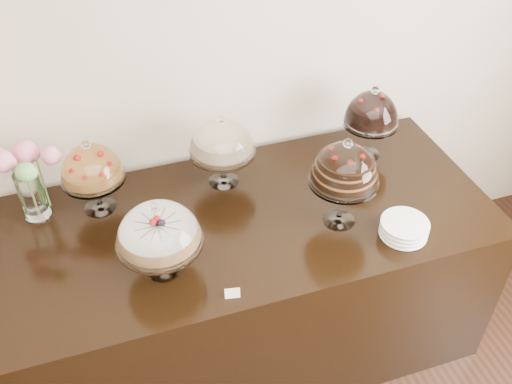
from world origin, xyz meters
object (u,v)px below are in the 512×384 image
object	(u,v)px
cake_stand_sugar_sponge	(158,230)
cake_stand_dark_choco	(372,112)
cake_stand_cheesecake	(222,141)
flower_vase	(25,174)
cake_stand_choco_layer	(345,167)
plate_stack	(404,229)
display_counter	(253,281)
cake_stand_fruit_tart	(91,167)

from	to	relation	value
cake_stand_sugar_sponge	cake_stand_dark_choco	bearing A→B (deg)	21.73
cake_stand_dark_choco	cake_stand_sugar_sponge	bearing A→B (deg)	-158.27
cake_stand_cheesecake	flower_vase	world-z (taller)	flower_vase
cake_stand_choco_layer	plate_stack	distance (m)	0.39
cake_stand_choco_layer	cake_stand_dark_choco	bearing A→B (deg)	50.30
display_counter	cake_stand_dark_choco	world-z (taller)	cake_stand_dark_choco
cake_stand_sugar_sponge	flower_vase	distance (m)	0.70
cake_stand_sugar_sponge	cake_stand_choco_layer	size ratio (longest dim) A/B	0.81
cake_stand_dark_choco	cake_stand_fruit_tart	distance (m)	1.35
cake_stand_choco_layer	plate_stack	size ratio (longest dim) A/B	2.18
cake_stand_sugar_sponge	cake_stand_choco_layer	xyz separation A→B (m)	(0.80, 0.04, 0.08)
cake_stand_sugar_sponge	cake_stand_cheesecake	distance (m)	0.61
display_counter	cake_stand_choco_layer	bearing A→B (deg)	-22.85
cake_stand_sugar_sponge	cake_stand_fruit_tart	world-z (taller)	cake_stand_fruit_tart
cake_stand_sugar_sponge	cake_stand_fruit_tart	xyz separation A→B (m)	(-0.20, 0.47, 0.01)
cake_stand_choco_layer	cake_stand_dark_choco	xyz separation A→B (m)	(0.34, 0.42, -0.05)
cake_stand_sugar_sponge	flower_vase	world-z (taller)	flower_vase
display_counter	flower_vase	distance (m)	1.19
cake_stand_cheesecake	cake_stand_sugar_sponge	bearing A→B (deg)	-129.44
display_counter	cake_stand_cheesecake	distance (m)	0.75
cake_stand_sugar_sponge	cake_stand_cheesecake	bearing A→B (deg)	50.56
cake_stand_choco_layer	cake_stand_fruit_tart	bearing A→B (deg)	157.14
cake_stand_fruit_tart	plate_stack	world-z (taller)	cake_stand_fruit_tart
cake_stand_fruit_tart	plate_stack	size ratio (longest dim) A/B	1.85
cake_stand_choco_layer	cake_stand_dark_choco	world-z (taller)	cake_stand_choco_layer
cake_stand_sugar_sponge	cake_stand_choco_layer	distance (m)	0.81
cake_stand_cheesecake	cake_stand_fruit_tart	size ratio (longest dim) A/B	0.99
display_counter	cake_stand_sugar_sponge	world-z (taller)	cake_stand_sugar_sponge
cake_stand_sugar_sponge	cake_stand_choco_layer	bearing A→B (deg)	3.04
display_counter	cake_stand_sugar_sponge	distance (m)	0.83
cake_stand_cheesecake	flower_vase	distance (m)	0.87
cake_stand_sugar_sponge	cake_stand_fruit_tart	size ratio (longest dim) A/B	0.96
cake_stand_choco_layer	flower_vase	distance (m)	1.37
cake_stand_sugar_sponge	flower_vase	bearing A→B (deg)	133.41
cake_stand_sugar_sponge	cake_stand_cheesecake	xyz separation A→B (m)	(0.39, 0.47, 0.02)
display_counter	cake_stand_choco_layer	xyz separation A→B (m)	(0.36, -0.15, 0.75)
display_counter	cake_stand_fruit_tart	size ratio (longest dim) A/B	5.86
cake_stand_sugar_sponge	display_counter	bearing A→B (deg)	23.47
cake_stand_choco_layer	cake_stand_fruit_tart	world-z (taller)	cake_stand_choco_layer
cake_stand_dark_choco	flower_vase	bearing A→B (deg)	178.25
display_counter	cake_stand_dark_choco	xyz separation A→B (m)	(0.70, 0.26, 0.70)
cake_stand_cheesecake	cake_stand_fruit_tart	xyz separation A→B (m)	(-0.59, -0.01, -0.00)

